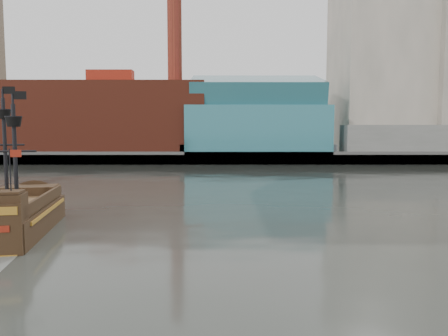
{
  "coord_description": "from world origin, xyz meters",
  "views": [
    {
      "loc": [
        2.66,
        -25.41,
        7.4
      ],
      "look_at": [
        2.79,
        11.45,
        4.0
      ],
      "focal_mm": 35.0,
      "sensor_mm": 36.0,
      "label": 1
    }
  ],
  "objects": [
    {
      "name": "seawall",
      "position": [
        0.0,
        62.5,
        1.3
      ],
      "size": [
        220.0,
        1.0,
        2.6
      ],
      "primitive_type": "cube",
      "color": "#4C4C49",
      "rests_on": "ground"
    },
    {
      "name": "pirate_ship",
      "position": [
        -12.07,
        4.62,
        1.01
      ],
      "size": [
        6.57,
        15.33,
        11.11
      ],
      "rotation": [
        0.0,
        0.0,
        0.15
      ],
      "color": "black",
      "rests_on": "ground"
    },
    {
      "name": "ground",
      "position": [
        0.0,
        0.0,
        0.0
      ],
      "size": [
        400.0,
        400.0,
        0.0
      ],
      "primitive_type": "plane",
      "color": "#2C2E29",
      "rests_on": "ground"
    },
    {
      "name": "promenade_far",
      "position": [
        0.0,
        92.0,
        1.0
      ],
      "size": [
        220.0,
        60.0,
        2.0
      ],
      "primitive_type": "cube",
      "color": "slate",
      "rests_on": "ground"
    },
    {
      "name": "skyline",
      "position": [
        5.21,
        84.56,
        24.55
      ],
      "size": [
        149.0,
        45.0,
        62.0
      ],
      "color": "#776447",
      "rests_on": "promenade_far"
    }
  ]
}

